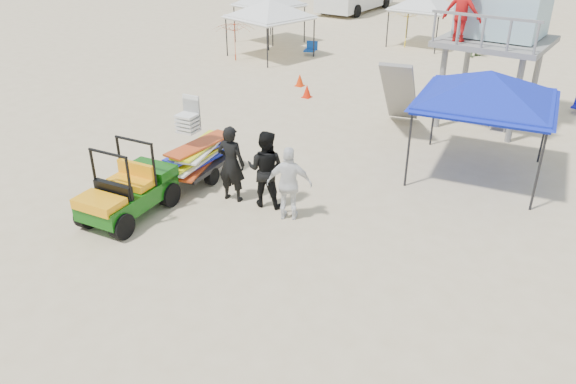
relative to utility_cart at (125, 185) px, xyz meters
The scene contains 15 objects.
ground 3.97m from the utility_cart, 30.44° to the right, with size 140.00×140.00×0.00m, color beige.
utility_cart is the anchor object (origin of this frame).
surf_trailer 2.33m from the utility_cart, 89.85° to the left, with size 1.41×2.31×2.05m.
man_left 2.54m from the utility_cart, 53.21° to the left, with size 0.71×0.47×1.94m, color black.
man_mid 3.29m from the utility_cart, 43.92° to the left, with size 0.93×0.73×1.92m, color black.
man_right 3.81m from the utility_cart, 32.26° to the left, with size 1.05×0.44×1.79m, color white.
lifeguard_tower 12.50m from the utility_cart, 65.64° to the left, with size 3.24×3.24×5.10m.
canopy_blue 9.39m from the utility_cart, 48.50° to the left, with size 3.70×3.70×3.27m.
canopy_white_a 15.81m from the utility_cart, 112.98° to the left, with size 3.72×3.72×3.04m.
umbrella_a 14.69m from the utility_cart, 118.69° to the left, with size 1.93×1.96×1.77m, color #B53113.
umbrella_b 19.85m from the utility_cart, 94.20° to the left, with size 2.10×2.14×1.93m, color yellow.
cone_near 10.13m from the utility_cart, 97.32° to the left, with size 0.34×0.34×0.50m, color red.
cone_far 11.39m from the utility_cart, 101.77° to the left, with size 0.34×0.34×0.50m, color red.
beach_chair_a 16.53m from the utility_cart, 106.50° to the left, with size 0.68×0.75×0.64m.
beach_chair_b 12.18m from the utility_cart, 61.99° to the left, with size 0.57×0.61×0.64m.
Camera 1 is at (6.21, -5.57, 6.65)m, focal length 35.00 mm.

